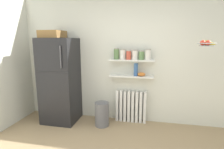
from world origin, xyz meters
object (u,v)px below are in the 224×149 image
Objects in this scene: trash_bin at (102,114)px; storage_jar_4 at (141,55)px; storage_jar_2 at (129,55)px; vase at (136,70)px; storage_jar_5 at (148,55)px; hanging_fruit_basket at (207,43)px; storage_jar_0 at (116,54)px; shelf_bowl at (141,74)px; refrigerator at (60,79)px; storage_jar_1 at (123,54)px; storage_jar_3 at (135,55)px; radiator at (131,106)px.

storage_jar_4 is at bearing 20.51° from trash_bin.
storage_jar_4 is at bearing -0.00° from storage_jar_2.
storage_jar_2 is 0.32m from vase.
hanging_fruit_basket is (0.89, -0.38, 0.22)m from storage_jar_5.
storage_jar_0 reaches higher than shelf_bowl.
shelf_bowl reaches higher than trash_bin.
refrigerator reaches higher than storage_jar_1.
storage_jar_3 is (0.37, -0.00, -0.01)m from storage_jar_0.
hanging_fruit_basket is at bearing -16.87° from storage_jar_2.
radiator is at bearing 174.40° from storage_jar_5.
storage_jar_5 reaches higher than radiator.
storage_jar_0 reaches higher than storage_jar_2.
storage_jar_0 is 1.19× the size of storage_jar_2.
vase is 0.14m from shelf_bowl.
storage_jar_2 reaches higher than shelf_bowl.
storage_jar_2 reaches higher than radiator.
storage_jar_1 is 0.43× the size of trash_bin.
storage_jar_1 is at bearing 9.10° from refrigerator.
storage_jar_2 is 0.67× the size of hanging_fruit_basket.
radiator is 1.82m from hanging_fruit_basket.
refrigerator is 3.91× the size of trash_bin.
storage_jar_4 is 0.30m from vase.
storage_jar_4 is 0.12m from storage_jar_5.
storage_jar_3 is at bearing -0.00° from storage_jar_1.
storage_jar_5 reaches higher than storage_jar_2.
storage_jar_3 is 0.12m from storage_jar_4.
trash_bin is (0.90, -0.07, -0.65)m from refrigerator.
vase is 0.52× the size of trash_bin.
storage_jar_3 is 0.77× the size of vase.
storage_jar_3 reaches higher than storage_jar_2.
radiator is 0.72m from shelf_bowl.
storage_jar_4 is (0.18, -0.03, 1.06)m from radiator.
shelf_bowl is 0.33× the size of trash_bin.
vase is at bearing 0.00° from storage_jar_3.
trash_bin is (-0.54, -0.30, -0.09)m from radiator.
storage_jar_2 is 0.24m from storage_jar_4.
storage_jar_0 is 0.46× the size of trash_bin.
hanging_fruit_basket reaches higher than storage_jar_2.
hanging_fruit_basket is at bearing -23.16° from storage_jar_5.
storage_jar_4 is at bearing -180.00° from shelf_bowl.
storage_jar_0 is at bearing 180.00° from vase.
storage_jar_2 is 0.12m from storage_jar_3.
vase is 1.58× the size of shelf_bowl.
storage_jar_5 reaches higher than shelf_bowl.
storage_jar_1 reaches higher than storage_jar_4.
vase is 1.29m from hanging_fruit_basket.
shelf_bowl is at bearing -8.84° from radiator.
storage_jar_3 reaches higher than shelf_bowl.
hanging_fruit_basket reaches higher than storage_jar_0.
hanging_fruit_basket is (1.74, -0.11, 1.39)m from trash_bin.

